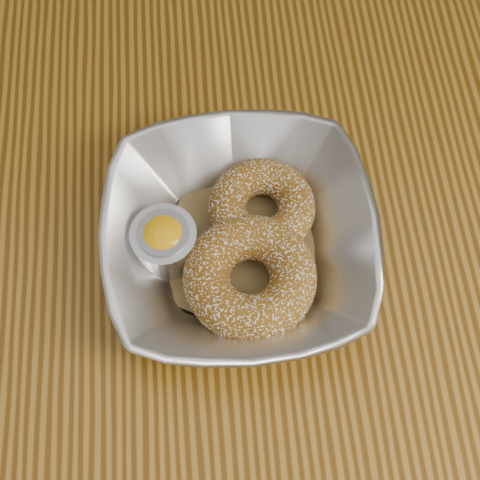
{
  "coord_description": "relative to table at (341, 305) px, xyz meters",
  "views": [
    {
      "loc": [
        -0.13,
        -0.22,
        1.32
      ],
      "look_at": [
        -0.1,
        0.03,
        0.78
      ],
      "focal_mm": 50.0,
      "sensor_mm": 36.0,
      "label": 1
    }
  ],
  "objects": [
    {
      "name": "donut_front",
      "position": [
        -0.1,
        -0.01,
        0.13
      ],
      "size": [
        0.13,
        0.13,
        0.04
      ],
      "primitive_type": "torus",
      "rotation": [
        0.0,
        0.0,
        0.16
      ],
      "color": "brown",
      "rests_on": "parchment"
    },
    {
      "name": "donut_back",
      "position": [
        -0.08,
        0.06,
        0.13
      ],
      "size": [
        0.12,
        0.12,
        0.03
      ],
      "primitive_type": "torus",
      "rotation": [
        0.0,
        0.0,
        -0.28
      ],
      "color": "brown",
      "rests_on": "parchment"
    },
    {
      "name": "serving_bowl",
      "position": [
        -0.1,
        0.03,
        0.13
      ],
      "size": [
        0.24,
        0.24,
        0.06
      ],
      "primitive_type": "imported",
      "color": "silver",
      "rests_on": "table"
    },
    {
      "name": "parchment",
      "position": [
        -0.1,
        0.03,
        0.11
      ],
      "size": [
        0.2,
        0.2,
        0.0
      ],
      "primitive_type": "cube",
      "rotation": [
        0.0,
        0.0,
        1.09
      ],
      "color": "brown",
      "rests_on": "table"
    },
    {
      "name": "table",
      "position": [
        0.0,
        0.0,
        0.0
      ],
      "size": [
        1.2,
        0.8,
        0.75
      ],
      "color": "brown",
      "rests_on": "ground_plane"
    },
    {
      "name": "ground_plane",
      "position": [
        0.0,
        0.0,
        -0.65
      ],
      "size": [
        4.0,
        4.0,
        0.0
      ],
      "primitive_type": "plane",
      "color": "#565659",
      "rests_on": "ground"
    },
    {
      "name": "ramekin",
      "position": [
        -0.17,
        0.03,
        0.13
      ],
      "size": [
        0.06,
        0.06,
        0.05
      ],
      "color": "silver",
      "rests_on": "table"
    }
  ]
}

